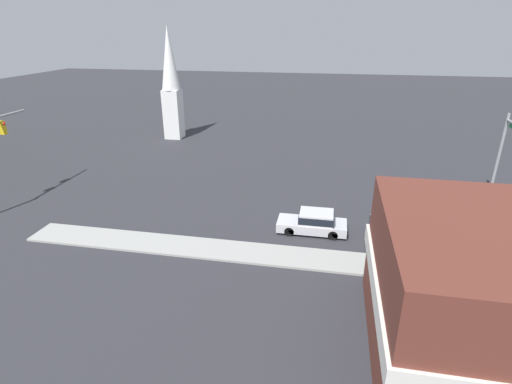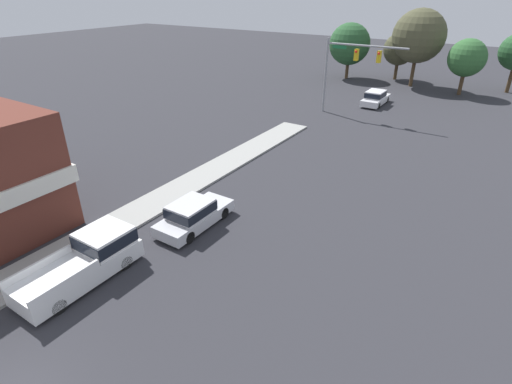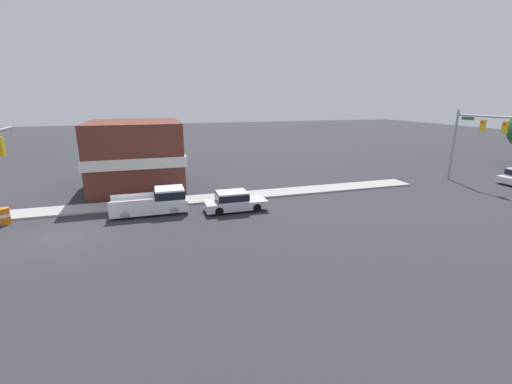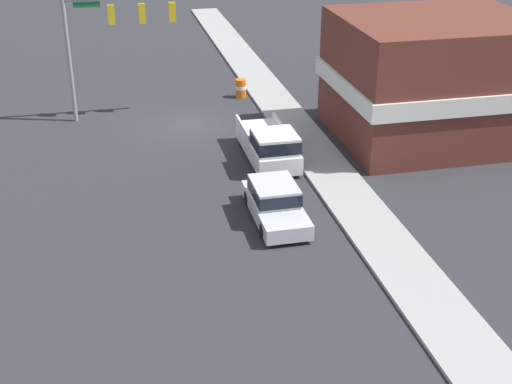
# 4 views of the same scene
# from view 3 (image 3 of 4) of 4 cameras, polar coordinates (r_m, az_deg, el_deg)

# --- Properties ---
(ground_plane) EXTENTS (200.00, 200.00, 0.00)m
(ground_plane) POSITION_cam_3_polar(r_m,az_deg,el_deg) (24.49, -29.66, -6.68)
(ground_plane) COLOR #2D2D33
(sidewalk_curb) EXTENTS (2.40, 60.00, 0.14)m
(sidewalk_curb) POSITION_cam_3_polar(r_m,az_deg,el_deg) (29.75, -27.48, -2.58)
(sidewalk_curb) COLOR #9E9E99
(sidewalk_curb) RESTS_ON ground
(far_signal_assembly) EXTENTS (7.77, 0.49, 7.22)m
(far_signal_assembly) POSITION_cam_3_polar(r_m,az_deg,el_deg) (39.61, 32.83, 8.46)
(far_signal_assembly) COLOR gray
(far_signal_assembly) RESTS_ON ground
(car_lead) EXTENTS (1.89, 4.69, 1.52)m
(car_lead) POSITION_cam_3_polar(r_m,az_deg,el_deg) (26.17, -3.70, -1.45)
(car_lead) COLOR black
(car_lead) RESTS_ON ground
(pickup_truck_parked) EXTENTS (2.07, 5.49, 1.86)m
(pickup_truck_parked) POSITION_cam_3_polar(r_m,az_deg,el_deg) (26.63, -16.24, -1.47)
(pickup_truck_parked) COLOR black
(pickup_truck_parked) RESTS_ON ground
(construction_barrel) EXTENTS (0.65, 0.65, 1.14)m
(construction_barrel) POSITION_cam_3_polar(r_m,az_deg,el_deg) (29.07, -36.34, -3.22)
(construction_barrel) COLOR orange
(construction_barrel) RESTS_ON ground
(corner_brick_building) EXTENTS (9.84, 8.49, 6.27)m
(corner_brick_building) POSITION_cam_3_polar(r_m,az_deg,el_deg) (34.89, -19.32, 5.89)
(corner_brick_building) COLOR brown
(corner_brick_building) RESTS_ON ground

